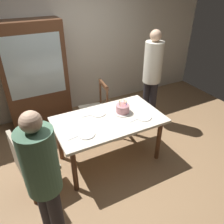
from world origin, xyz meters
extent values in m
plane|color=#93704C|center=(0.00, 0.00, 0.00)|extent=(6.40, 6.40, 0.00)
cube|color=silver|center=(0.00, 1.85, 1.30)|extent=(6.40, 0.10, 2.60)
cube|color=silver|center=(0.00, 0.00, 0.72)|extent=(1.54, 0.89, 0.04)
cylinder|color=#56331E|center=(-0.67, -0.34, 0.35)|extent=(0.07, 0.07, 0.70)
cylinder|color=#56331E|center=(0.67, -0.34, 0.35)|extent=(0.07, 0.07, 0.70)
cylinder|color=#56331E|center=(-0.67, 0.34, 0.35)|extent=(0.07, 0.07, 0.70)
cylinder|color=#56331E|center=(0.67, 0.34, 0.35)|extent=(0.07, 0.07, 0.70)
cylinder|color=silver|center=(0.26, 0.06, 0.75)|extent=(0.28, 0.28, 0.01)
cylinder|color=#D18C93|center=(0.26, 0.06, 0.81)|extent=(0.20, 0.20, 0.11)
cylinder|color=#F2994C|center=(0.31, 0.06, 0.90)|extent=(0.01, 0.01, 0.05)
sphere|color=#FFC64C|center=(0.31, 0.06, 0.93)|extent=(0.01, 0.01, 0.01)
cylinder|color=#F2994C|center=(0.31, 0.09, 0.90)|extent=(0.01, 0.01, 0.05)
sphere|color=#FFC64C|center=(0.31, 0.09, 0.93)|extent=(0.01, 0.01, 0.01)
cylinder|color=#D872CC|center=(0.29, 0.11, 0.90)|extent=(0.01, 0.01, 0.05)
sphere|color=#FFC64C|center=(0.29, 0.11, 0.93)|extent=(0.01, 0.01, 0.01)
cylinder|color=#4C7FE5|center=(0.26, 0.12, 0.90)|extent=(0.01, 0.01, 0.05)
sphere|color=#FFC64C|center=(0.26, 0.12, 0.93)|extent=(0.01, 0.01, 0.01)
cylinder|color=#F2994C|center=(0.24, 0.11, 0.90)|extent=(0.01, 0.01, 0.05)
sphere|color=#FFC64C|center=(0.24, 0.11, 0.93)|extent=(0.01, 0.01, 0.01)
cylinder|color=#4C7FE5|center=(0.21, 0.09, 0.90)|extent=(0.01, 0.01, 0.05)
sphere|color=#FFC64C|center=(0.21, 0.09, 0.93)|extent=(0.01, 0.01, 0.01)
cylinder|color=yellow|center=(0.21, 0.06, 0.90)|extent=(0.01, 0.01, 0.05)
sphere|color=#FFC64C|center=(0.21, 0.06, 0.93)|extent=(0.01, 0.01, 0.01)
cylinder|color=#F2994C|center=(0.21, 0.03, 0.90)|extent=(0.01, 0.01, 0.05)
sphere|color=#FFC64C|center=(0.21, 0.03, 0.93)|extent=(0.01, 0.01, 0.01)
cylinder|color=#E54C4C|center=(0.24, 0.01, 0.90)|extent=(0.01, 0.01, 0.05)
sphere|color=#FFC64C|center=(0.24, 0.01, 0.93)|extent=(0.01, 0.01, 0.01)
cylinder|color=#E54C4C|center=(0.26, 0.01, 0.90)|extent=(0.01, 0.01, 0.05)
sphere|color=#FFC64C|center=(0.26, 0.01, 0.93)|extent=(0.01, 0.01, 0.01)
cylinder|color=#D872CC|center=(0.28, 0.01, 0.90)|extent=(0.01, 0.01, 0.05)
sphere|color=#FFC64C|center=(0.28, 0.01, 0.93)|extent=(0.01, 0.01, 0.01)
cylinder|color=#4C7FE5|center=(0.31, 0.03, 0.90)|extent=(0.01, 0.01, 0.05)
sphere|color=#FFC64C|center=(0.31, 0.03, 0.93)|extent=(0.01, 0.01, 0.01)
cylinder|color=white|center=(-0.42, -0.20, 0.75)|extent=(0.22, 0.22, 0.01)
cylinder|color=white|center=(-0.08, 0.20, 0.75)|extent=(0.22, 0.22, 0.01)
cylinder|color=white|center=(0.46, -0.20, 0.75)|extent=(0.22, 0.22, 0.01)
cube|color=silver|center=(-0.58, -0.19, 0.75)|extent=(0.18, 0.05, 0.01)
cube|color=silver|center=(-0.24, 0.21, 0.75)|extent=(0.18, 0.02, 0.01)
cube|color=silver|center=(0.30, -0.20, 0.75)|extent=(0.18, 0.04, 0.01)
cube|color=beige|center=(0.07, 0.76, 0.45)|extent=(0.48, 0.48, 0.05)
cylinder|color=#56331E|center=(-0.08, 0.95, 0.21)|extent=(0.04, 0.04, 0.42)
cylinder|color=#56331E|center=(-0.11, 0.61, 0.21)|extent=(0.04, 0.04, 0.42)
cylinder|color=#56331E|center=(0.26, 0.91, 0.21)|extent=(0.04, 0.04, 0.42)
cylinder|color=#56331E|center=(0.22, 0.58, 0.21)|extent=(0.04, 0.04, 0.42)
cylinder|color=#56331E|center=(0.29, 0.92, 0.70)|extent=(0.04, 0.04, 0.50)
cylinder|color=#56331E|center=(0.25, 0.56, 0.70)|extent=(0.04, 0.04, 0.50)
cube|color=#56331E|center=(0.27, 0.74, 0.92)|extent=(0.08, 0.40, 0.06)
cube|color=tan|center=(-1.07, -0.12, 0.45)|extent=(0.50, 0.50, 0.05)
cylinder|color=#56331E|center=(-0.88, -0.26, 0.21)|extent=(0.04, 0.04, 0.42)
cylinder|color=#56331E|center=(-0.93, 0.07, 0.21)|extent=(0.04, 0.04, 0.42)
cylinder|color=#56331E|center=(-1.21, -0.32, 0.21)|extent=(0.04, 0.04, 0.42)
cylinder|color=#56331E|center=(-1.27, 0.02, 0.21)|extent=(0.04, 0.04, 0.42)
cube|color=tan|center=(-1.27, -0.15, 0.70)|extent=(0.11, 0.40, 0.50)
cylinder|color=#262328|center=(-1.05, -0.89, 0.39)|extent=(0.14, 0.14, 0.78)
cylinder|color=#262328|center=(-1.12, -0.78, 0.39)|extent=(0.14, 0.14, 0.78)
cylinder|color=#4C7259|center=(-1.09, -0.84, 1.11)|extent=(0.32, 0.32, 0.65)
sphere|color=#D8AD8C|center=(-1.09, -0.84, 1.53)|extent=(0.18, 0.18, 0.18)
cylinder|color=#262328|center=(1.14, 0.66, 0.43)|extent=(0.14, 0.14, 0.85)
cylinder|color=#262328|center=(1.20, 0.55, 0.43)|extent=(0.14, 0.14, 0.85)
cylinder|color=silver|center=(1.17, 0.61, 1.21)|extent=(0.32, 0.32, 0.71)
sphere|color=#D8AD8C|center=(1.17, 0.61, 1.66)|extent=(0.20, 0.20, 0.20)
cube|color=#56331E|center=(-0.69, 1.56, 0.95)|extent=(1.10, 0.44, 1.90)
cube|color=silver|center=(-0.69, 1.34, 1.20)|extent=(0.94, 0.01, 1.04)
camera|label=1|loc=(-1.18, -2.38, 2.48)|focal=35.67mm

